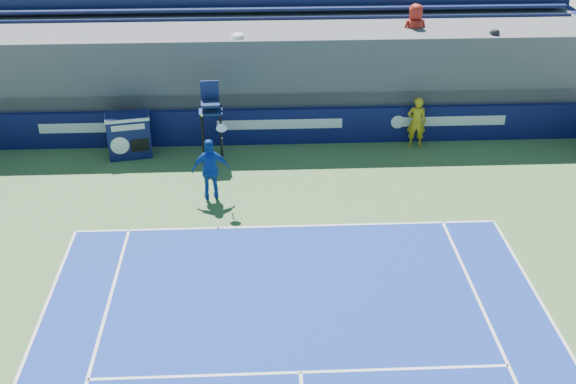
{
  "coord_description": "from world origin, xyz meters",
  "views": [
    {
      "loc": [
        -0.75,
        -4.23,
        9.84
      ],
      "look_at": [
        0.0,
        11.5,
        1.25
      ],
      "focal_mm": 45.0,
      "sensor_mm": 36.0,
      "label": 1
    }
  ],
  "objects_px": {
    "umpire_chair": "(211,113)",
    "tennis_player": "(211,169)",
    "ball_person": "(416,122)",
    "match_clock": "(129,134)"
  },
  "relations": [
    {
      "from": "match_clock",
      "to": "tennis_player",
      "type": "distance_m",
      "value": 3.92
    },
    {
      "from": "umpire_chair",
      "to": "tennis_player",
      "type": "height_order",
      "value": "tennis_player"
    },
    {
      "from": "umpire_chair",
      "to": "ball_person",
      "type": "bearing_deg",
      "value": 5.58
    },
    {
      "from": "tennis_player",
      "to": "umpire_chair",
      "type": "bearing_deg",
      "value": 91.91
    },
    {
      "from": "umpire_chair",
      "to": "match_clock",
      "type": "bearing_deg",
      "value": 172.45
    },
    {
      "from": "ball_person",
      "to": "tennis_player",
      "type": "bearing_deg",
      "value": 35.0
    },
    {
      "from": "match_clock",
      "to": "umpire_chair",
      "type": "bearing_deg",
      "value": -7.55
    },
    {
      "from": "ball_person",
      "to": "tennis_player",
      "type": "relative_size",
      "value": 0.65
    },
    {
      "from": "ball_person",
      "to": "match_clock",
      "type": "distance_m",
      "value": 9.03
    },
    {
      "from": "ball_person",
      "to": "umpire_chair",
      "type": "relative_size",
      "value": 0.67
    }
  ]
}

